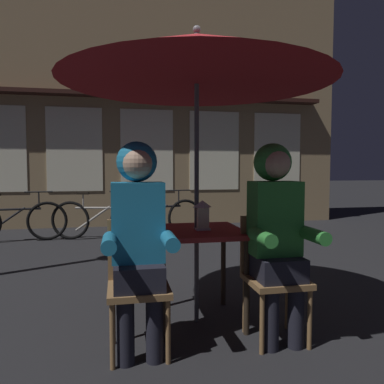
# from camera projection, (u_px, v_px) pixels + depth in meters

# --- Properties ---
(ground_plane) EXTENTS (60.00, 60.00, 0.00)m
(ground_plane) POSITION_uv_depth(u_px,v_px,m) (197.00, 321.00, 3.00)
(ground_plane) COLOR #232326
(cafe_table) EXTENTS (0.72, 0.72, 0.74)m
(cafe_table) POSITION_uv_depth(u_px,v_px,m) (197.00, 242.00, 2.96)
(cafe_table) COLOR maroon
(cafe_table) RESTS_ON ground_plane
(patio_umbrella) EXTENTS (2.10, 2.10, 2.31)m
(patio_umbrella) POSITION_uv_depth(u_px,v_px,m) (197.00, 59.00, 2.87)
(patio_umbrella) COLOR #4C4C51
(patio_umbrella) RESTS_ON ground_plane
(lantern) EXTENTS (0.11, 0.11, 0.23)m
(lantern) POSITION_uv_depth(u_px,v_px,m) (202.00, 214.00, 2.93)
(lantern) COLOR white
(lantern) RESTS_ON cafe_table
(chair_left) EXTENTS (0.40, 0.40, 0.87)m
(chair_left) POSITION_uv_depth(u_px,v_px,m) (138.00, 277.00, 2.51)
(chair_left) COLOR olive
(chair_left) RESTS_ON ground_plane
(chair_right) EXTENTS (0.40, 0.40, 0.87)m
(chair_right) POSITION_uv_depth(u_px,v_px,m) (272.00, 270.00, 2.70)
(chair_right) COLOR olive
(chair_right) RESTS_ON ground_plane
(person_left_hooded) EXTENTS (0.45, 0.56, 1.40)m
(person_left_hooded) POSITION_uv_depth(u_px,v_px,m) (138.00, 226.00, 2.43)
(person_left_hooded) COLOR black
(person_left_hooded) RESTS_ON ground_plane
(person_right_hooded) EXTENTS (0.45, 0.56, 1.40)m
(person_right_hooded) POSITION_uv_depth(u_px,v_px,m) (276.00, 222.00, 2.62)
(person_right_hooded) COLOR black
(person_right_hooded) RESTS_ON ground_plane
(shopfront_building) EXTENTS (10.00, 0.93, 6.20)m
(shopfront_building) POSITION_uv_depth(u_px,v_px,m) (111.00, 80.00, 7.94)
(shopfront_building) COLOR #937A56
(shopfront_building) RESTS_ON ground_plane
(bicycle_nearest) EXTENTS (1.68, 0.23, 0.84)m
(bicycle_nearest) POSITION_uv_depth(u_px,v_px,m) (14.00, 221.00, 6.16)
(bicycle_nearest) COLOR black
(bicycle_nearest) RESTS_ON ground_plane
(bicycle_second) EXTENTS (1.66, 0.38, 0.84)m
(bicycle_second) POSITION_uv_depth(u_px,v_px,m) (100.00, 219.00, 6.39)
(bicycle_second) COLOR black
(bicycle_second) RESTS_ON ground_plane
(bicycle_third) EXTENTS (1.66, 0.39, 0.84)m
(bicycle_third) POSITION_uv_depth(u_px,v_px,m) (158.00, 218.00, 6.57)
(bicycle_third) COLOR black
(bicycle_third) RESTS_ON ground_plane
(potted_plant) EXTENTS (0.60, 0.60, 0.92)m
(potted_plant) POSITION_uv_depth(u_px,v_px,m) (273.00, 202.00, 7.45)
(potted_plant) COLOR brown
(potted_plant) RESTS_ON ground_plane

